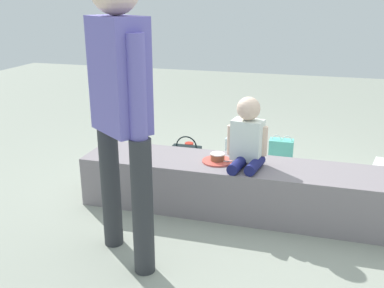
{
  "coord_description": "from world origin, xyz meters",
  "views": [
    {
      "loc": [
        0.38,
        -2.89,
        1.5
      ],
      "look_at": [
        -0.34,
        -0.38,
        0.62
      ],
      "focal_mm": 41.29,
      "sensor_mm": 36.0,
      "label": 1
    }
  ],
  "objects_px": {
    "water_bottle_near_gift": "(228,145)",
    "handbag_black_leather": "(186,156)",
    "cake_plate": "(218,159)",
    "adult_standing": "(120,94)",
    "party_cup_red": "(189,148)",
    "child_seated": "(247,136)",
    "gift_bag": "(280,157)"
  },
  "relations": [
    {
      "from": "water_bottle_near_gift",
      "to": "handbag_black_leather",
      "type": "xyz_separation_m",
      "value": [
        -0.3,
        -0.43,
        0.01
      ]
    },
    {
      "from": "cake_plate",
      "to": "adult_standing",
      "type": "bearing_deg",
      "value": -115.83
    },
    {
      "from": "water_bottle_near_gift",
      "to": "party_cup_red",
      "type": "xyz_separation_m",
      "value": [
        -0.39,
        -0.03,
        -0.05
      ]
    },
    {
      "from": "cake_plate",
      "to": "water_bottle_near_gift",
      "type": "relative_size",
      "value": 0.99
    },
    {
      "from": "child_seated",
      "to": "gift_bag",
      "type": "distance_m",
      "value": 0.89
    },
    {
      "from": "child_seated",
      "to": "water_bottle_near_gift",
      "type": "xyz_separation_m",
      "value": [
        -0.35,
        1.14,
        -0.48
      ]
    },
    {
      "from": "cake_plate",
      "to": "water_bottle_near_gift",
      "type": "height_order",
      "value": "cake_plate"
    },
    {
      "from": "cake_plate",
      "to": "party_cup_red",
      "type": "bearing_deg",
      "value": 115.98
    },
    {
      "from": "child_seated",
      "to": "adult_standing",
      "type": "xyz_separation_m",
      "value": [
        -0.58,
        -0.76,
        0.42
      ]
    },
    {
      "from": "child_seated",
      "to": "cake_plate",
      "type": "xyz_separation_m",
      "value": [
        -0.21,
        0.01,
        -0.19
      ]
    },
    {
      "from": "party_cup_red",
      "to": "handbag_black_leather",
      "type": "xyz_separation_m",
      "value": [
        0.09,
        -0.39,
        0.06
      ]
    },
    {
      "from": "gift_bag",
      "to": "handbag_black_leather",
      "type": "height_order",
      "value": "gift_bag"
    },
    {
      "from": "adult_standing",
      "to": "handbag_black_leather",
      "type": "distance_m",
      "value": 1.72
    },
    {
      "from": "cake_plate",
      "to": "party_cup_red",
      "type": "distance_m",
      "value": 1.27
    },
    {
      "from": "adult_standing",
      "to": "party_cup_red",
      "type": "xyz_separation_m",
      "value": [
        -0.17,
        1.86,
        -0.94
      ]
    },
    {
      "from": "water_bottle_near_gift",
      "to": "handbag_black_leather",
      "type": "relative_size",
      "value": 0.75
    },
    {
      "from": "gift_bag",
      "to": "water_bottle_near_gift",
      "type": "height_order",
      "value": "gift_bag"
    },
    {
      "from": "cake_plate",
      "to": "water_bottle_near_gift",
      "type": "xyz_separation_m",
      "value": [
        -0.14,
        1.13,
        -0.28
      ]
    },
    {
      "from": "child_seated",
      "to": "handbag_black_leather",
      "type": "distance_m",
      "value": 1.07
    },
    {
      "from": "water_bottle_near_gift",
      "to": "handbag_black_leather",
      "type": "bearing_deg",
      "value": -125.27
    },
    {
      "from": "water_bottle_near_gift",
      "to": "party_cup_red",
      "type": "bearing_deg",
      "value": -175.0
    },
    {
      "from": "adult_standing",
      "to": "handbag_black_leather",
      "type": "xyz_separation_m",
      "value": [
        -0.08,
        1.47,
        -0.89
      ]
    },
    {
      "from": "child_seated",
      "to": "party_cup_red",
      "type": "bearing_deg",
      "value": 123.98
    },
    {
      "from": "cake_plate",
      "to": "gift_bag",
      "type": "distance_m",
      "value": 0.88
    },
    {
      "from": "handbag_black_leather",
      "to": "party_cup_red",
      "type": "bearing_deg",
      "value": 102.92
    },
    {
      "from": "child_seated",
      "to": "cake_plate",
      "type": "bearing_deg",
      "value": 178.62
    },
    {
      "from": "child_seated",
      "to": "water_bottle_near_gift",
      "type": "bearing_deg",
      "value": 107.18
    },
    {
      "from": "water_bottle_near_gift",
      "to": "cake_plate",
      "type": "bearing_deg",
      "value": -82.79
    },
    {
      "from": "child_seated",
      "to": "water_bottle_near_gift",
      "type": "relative_size",
      "value": 2.12
    },
    {
      "from": "water_bottle_near_gift",
      "to": "party_cup_red",
      "type": "relative_size",
      "value": 2.16
    },
    {
      "from": "child_seated",
      "to": "party_cup_red",
      "type": "distance_m",
      "value": 1.43
    },
    {
      "from": "adult_standing",
      "to": "cake_plate",
      "type": "distance_m",
      "value": 1.04
    }
  ]
}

